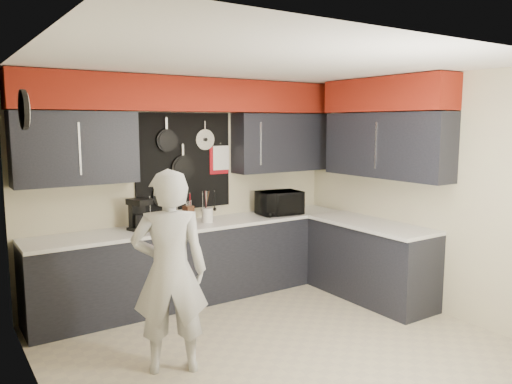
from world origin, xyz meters
TOP-DOWN VIEW (x-y plane):
  - ground at (0.00, 0.00)m, footprint 4.00×4.00m
  - back_wall_assembly at (0.01, 1.60)m, footprint 4.00×0.36m
  - right_wall_assembly at (1.85, 0.26)m, footprint 0.36×3.50m
  - left_wall_assembly at (-1.99, 0.02)m, footprint 0.05×3.50m
  - base_cabinets at (0.49, 1.13)m, footprint 3.95×2.20m
  - microwave at (1.10, 1.37)m, footprint 0.58×0.42m
  - knife_block at (-0.15, 1.43)m, footprint 0.12×0.12m
  - utensil_crock at (0.09, 1.43)m, footprint 0.13×0.13m
  - coffee_maker at (-0.73, 1.46)m, footprint 0.26×0.29m
  - person at (-1.00, 0.02)m, footprint 0.74×0.63m

SIDE VIEW (x-z plane):
  - ground at x=0.00m, z-range 0.00..0.00m
  - base_cabinets at x=0.49m, z-range 0.00..0.92m
  - person at x=-1.00m, z-range 0.00..1.72m
  - utensil_crock at x=0.09m, z-range 0.92..1.09m
  - knife_block at x=-0.15m, z-range 0.92..1.14m
  - microwave at x=1.10m, z-range 0.92..1.22m
  - coffee_maker at x=-0.73m, z-range 0.93..1.27m
  - left_wall_assembly at x=-1.99m, z-range 0.03..2.63m
  - right_wall_assembly at x=1.85m, z-range 0.64..3.24m
  - back_wall_assembly at x=0.01m, z-range 0.71..3.31m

